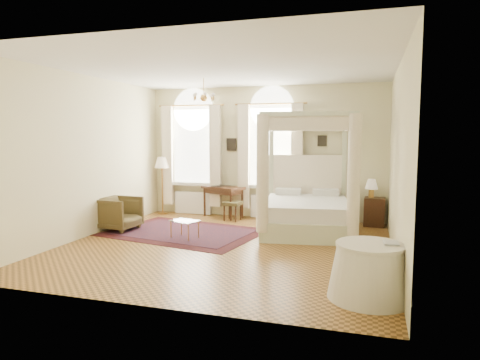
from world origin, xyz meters
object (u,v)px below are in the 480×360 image
object	(u,v)px
floor_lamp	(162,165)
armchair	(119,213)
coffee_table	(185,222)
writing_desk	(223,191)
nightstand	(374,212)
canopy_bed	(307,206)
stool	(232,205)
side_table	(369,272)

from	to	relation	value
floor_lamp	armchair	bearing A→B (deg)	-90.00
floor_lamp	coffee_table	bearing A→B (deg)	-54.24
writing_desk	floor_lamp	distance (m)	1.82
nightstand	writing_desk	distance (m)	3.71
writing_desk	armchair	bearing A→B (deg)	-129.47
canopy_bed	nightstand	xyz separation A→B (m)	(1.41, 1.08, -0.25)
writing_desk	armchair	xyz separation A→B (m)	(-1.71, -2.08, -0.31)
nightstand	armchair	xyz separation A→B (m)	(-5.40, -2.08, 0.04)
canopy_bed	stool	xyz separation A→B (m)	(-1.92, 0.73, -0.19)
floor_lamp	canopy_bed	bearing A→B (deg)	-15.12
stool	side_table	xyz separation A→B (m)	(3.22, -4.28, -0.04)
nightstand	canopy_bed	bearing A→B (deg)	-142.57
nightstand	armchair	bearing A→B (deg)	-158.96
canopy_bed	floor_lamp	xyz separation A→B (m)	(-3.99, 1.08, 0.71)
writing_desk	armchair	world-z (taller)	writing_desk
nightstand	floor_lamp	size ratio (longest dim) A/B	0.44
canopy_bed	armchair	xyz separation A→B (m)	(-3.99, -1.00, -0.21)
canopy_bed	writing_desk	xyz separation A→B (m)	(-2.28, 1.08, 0.10)
floor_lamp	side_table	xyz separation A→B (m)	(5.29, -4.64, -0.94)
nightstand	stool	world-z (taller)	nightstand
side_table	stool	bearing A→B (deg)	126.93
writing_desk	coffee_table	distance (m)	2.39
stool	armchair	size ratio (longest dim) A/B	0.58
stool	side_table	bearing A→B (deg)	-53.07
floor_lamp	side_table	bearing A→B (deg)	-41.21
writing_desk	floor_lamp	xyz separation A→B (m)	(-1.71, 0.00, 0.61)
canopy_bed	side_table	xyz separation A→B (m)	(1.30, -3.56, -0.22)
canopy_bed	armchair	bearing A→B (deg)	-165.95
writing_desk	coffee_table	size ratio (longest dim) A/B	1.88
stool	armchair	bearing A→B (deg)	-140.27
armchair	floor_lamp	size ratio (longest dim) A/B	0.54
stool	floor_lamp	size ratio (longest dim) A/B	0.31
floor_lamp	stool	bearing A→B (deg)	-9.65
side_table	armchair	bearing A→B (deg)	154.21
canopy_bed	floor_lamp	bearing A→B (deg)	164.88
armchair	side_table	world-z (taller)	armchair
canopy_bed	stool	world-z (taller)	canopy_bed
armchair	side_table	bearing A→B (deg)	-111.23
writing_desk	armchair	size ratio (longest dim) A/B	1.47
stool	side_table	size ratio (longest dim) A/B	0.44
side_table	floor_lamp	bearing A→B (deg)	138.79
writing_desk	stool	distance (m)	0.58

